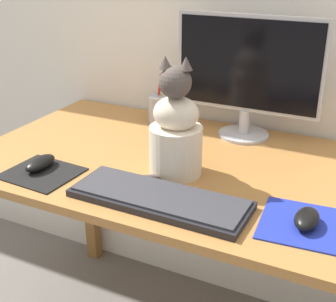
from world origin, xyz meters
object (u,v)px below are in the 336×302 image
at_px(keyboard, 159,198).
at_px(computer_mouse_left, 40,163).
at_px(cat, 175,132).
at_px(computer_mouse_right, 307,219).
at_px(monitor, 248,72).
at_px(pen_cup, 160,109).

bearing_deg(keyboard, computer_mouse_left, 178.32).
relative_size(keyboard, computer_mouse_left, 4.15).
distance_m(keyboard, cat, 0.21).
distance_m(computer_mouse_right, cat, 0.42).
bearing_deg(computer_mouse_right, cat, 162.87).
bearing_deg(monitor, computer_mouse_right, -57.82).
bearing_deg(computer_mouse_left, monitor, 48.85).
height_order(cat, pen_cup, cat).
relative_size(computer_mouse_left, pen_cup, 0.61).
bearing_deg(cat, pen_cup, 110.43).
bearing_deg(keyboard, pen_cup, 117.44).
xyz_separation_m(monitor, pen_cup, (-0.31, -0.01, -0.17)).
relative_size(monitor, keyboard, 1.05).
xyz_separation_m(monitor, computer_mouse_right, (0.30, -0.48, -0.20)).
bearing_deg(keyboard, computer_mouse_right, 8.18).
relative_size(monitor, cat, 1.44).
distance_m(monitor, computer_mouse_right, 0.60).
bearing_deg(monitor, pen_cup, -177.89).
height_order(keyboard, computer_mouse_right, computer_mouse_right).
distance_m(cat, pen_cup, 0.42).
relative_size(computer_mouse_left, cat, 0.33).
bearing_deg(monitor, computer_mouse_left, -131.15).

